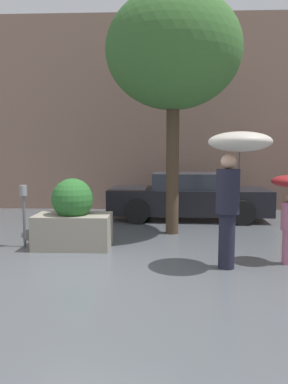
# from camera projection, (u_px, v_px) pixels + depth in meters

# --- Properties ---
(ground_plane) EXTENTS (40.00, 40.00, 0.00)m
(ground_plane) POSITION_uv_depth(u_px,v_px,m) (98.00, 273.00, 5.57)
(ground_plane) COLOR #51565B
(building_facade) EXTENTS (18.00, 0.30, 6.00)m
(building_facade) POSITION_uv_depth(u_px,v_px,m) (130.00, 114.00, 11.71)
(building_facade) COLOR #8C6B5B
(building_facade) RESTS_ON ground
(planter_box) EXTENTS (1.40, 0.79, 1.31)m
(planter_box) POSITION_uv_depth(u_px,v_px,m) (73.00, 218.00, 7.01)
(planter_box) COLOR gray
(planter_box) RESTS_ON ground
(person_adult) EXTENTS (0.94, 0.94, 2.10)m
(person_adult) POSITION_uv_depth(u_px,v_px,m) (235.00, 165.00, 5.64)
(person_adult) COLOR #1E1E2D
(person_adult) RESTS_ON ground
(parked_car_near) EXTENTS (4.29, 2.01, 1.24)m
(parked_car_near) POSITION_uv_depth(u_px,v_px,m) (188.00, 197.00, 10.14)
(parked_car_near) COLOR black
(parked_car_near) RESTS_ON ground
(street_tree) EXTENTS (2.89, 2.89, 5.16)m
(street_tree) POSITION_uv_depth(u_px,v_px,m) (173.00, 52.00, 7.92)
(street_tree) COLOR #423323
(street_tree) RESTS_ON ground
(parking_meter) EXTENTS (0.14, 0.14, 1.18)m
(parking_meter) POSITION_uv_depth(u_px,v_px,m) (24.00, 202.00, 7.05)
(parking_meter) COLOR #595B60
(parking_meter) RESTS_ON ground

